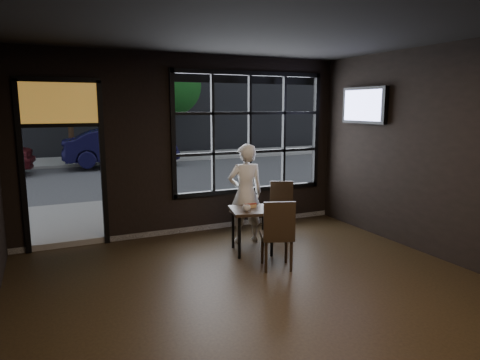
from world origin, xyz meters
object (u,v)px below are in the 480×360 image
cafe_table (252,230)px  chair_near (277,233)px  navy_car (121,147)px  man (245,193)px

cafe_table → chair_near: chair_near is taller
navy_car → chair_near: bearing=-175.8°
cafe_table → man: man is taller
man → navy_car: man is taller
chair_near → navy_car: (-0.27, 11.44, 0.28)m
cafe_table → navy_car: (-0.24, 10.70, 0.43)m
cafe_table → navy_car: bearing=104.2°
man → navy_car: (-0.38, 10.16, -0.05)m
chair_near → cafe_table: bearing=-68.7°
man → navy_car: 10.17m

